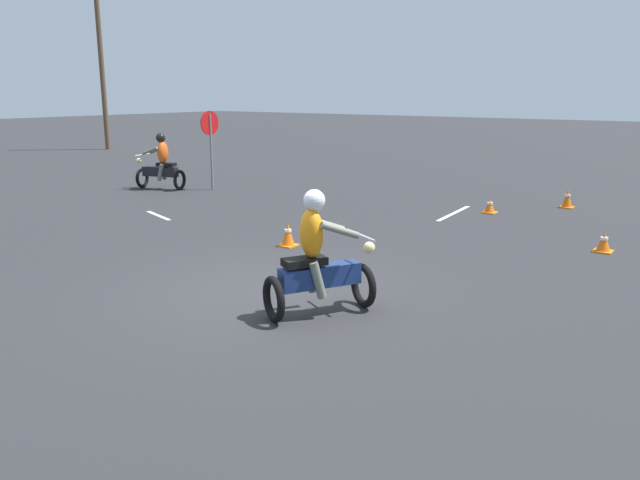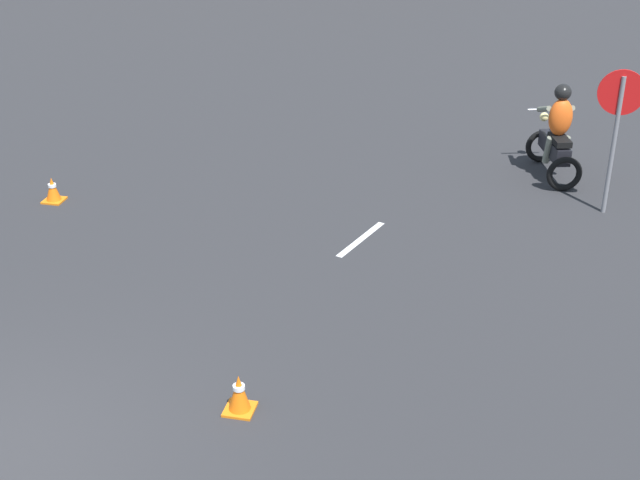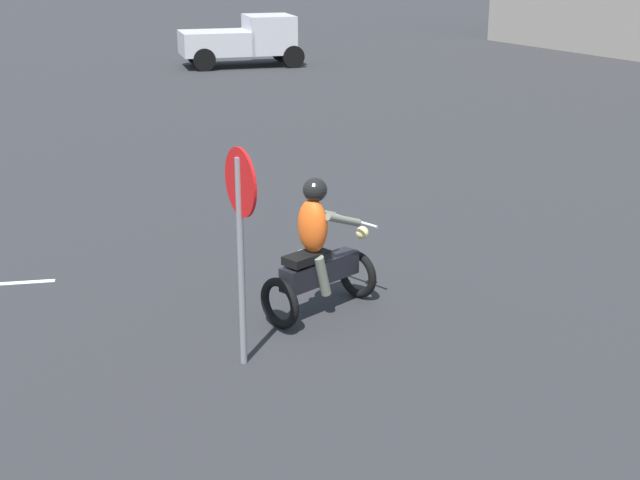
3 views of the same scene
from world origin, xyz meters
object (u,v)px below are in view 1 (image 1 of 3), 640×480
traffic_cone_mid_left (288,235)px  traffic_cone_far_right (567,199)px  motorcycle_rider_foreground (318,261)px  utility_pole_near (101,63)px  motorcycle_rider_background (161,165)px  traffic_cone_mid_center (604,242)px  stop_sign (210,134)px  traffic_cone_near_left (490,206)px

traffic_cone_mid_left → traffic_cone_far_right: (7.18, -3.22, 0.01)m
motorcycle_rider_foreground → utility_pole_near: (13.11, 22.42, 3.44)m
motorcycle_rider_background → utility_pole_near: size_ratio=0.20×
traffic_cone_mid_center → motorcycle_rider_background: bearing=88.5°
motorcycle_rider_background → stop_sign: stop_sign is taller
motorcycle_rider_background → traffic_cone_far_right: size_ratio=3.56×
traffic_cone_near_left → motorcycle_rider_foreground: bearing=-174.9°
traffic_cone_far_right → utility_pole_near: 23.59m
stop_sign → traffic_cone_mid_center: stop_sign is taller
stop_sign → traffic_cone_far_right: 9.94m
motorcycle_rider_foreground → motorcycle_rider_background: (5.99, 10.05, 0.00)m
motorcycle_rider_background → utility_pole_near: (7.12, 12.37, 3.44)m
traffic_cone_far_right → motorcycle_rider_background: bearing=109.9°
traffic_cone_near_left → traffic_cone_mid_center: 3.88m
motorcycle_rider_foreground → traffic_cone_near_left: size_ratio=4.71×
stop_sign → traffic_cone_near_left: size_ratio=6.53×
motorcycle_rider_background → stop_sign: size_ratio=0.72×
traffic_cone_far_right → stop_sign: bearing=108.2°
stop_sign → traffic_cone_near_left: 8.25m
traffic_cone_near_left → traffic_cone_mid_center: traffic_cone_mid_center is taller
motorcycle_rider_foreground → stop_sign: bearing=170.8°
motorcycle_rider_background → utility_pole_near: 14.68m
motorcycle_rider_foreground → utility_pole_near: size_ratio=0.20×
traffic_cone_mid_left → motorcycle_rider_background: bearing=65.9°
stop_sign → traffic_cone_mid_left: bearing=-123.8°
motorcycle_rider_background → utility_pole_near: utility_pole_near is taller
traffic_cone_mid_left → utility_pole_near: (10.44, 19.81, 3.95)m
motorcycle_rider_background → traffic_cone_mid_left: 8.16m
stop_sign → traffic_cone_mid_center: (-1.12, -11.07, -1.46)m
traffic_cone_mid_left → utility_pole_near: bearing=62.2°
motorcycle_rider_foreground → utility_pole_near: 26.20m
motorcycle_rider_background → traffic_cone_mid_left: (-3.32, -7.44, -0.51)m
traffic_cone_mid_center → utility_pole_near: 26.15m
motorcycle_rider_foreground → motorcycle_rider_background: same height
motorcycle_rider_foreground → stop_sign: 11.10m
motorcycle_rider_background → traffic_cone_far_right: bearing=-86.2°
traffic_cone_mid_center → utility_pole_near: size_ratio=0.04×
motorcycle_rider_foreground → traffic_cone_mid_left: 3.77m
traffic_cone_mid_center → traffic_cone_near_left: bearing=51.8°
traffic_cone_mid_left → stop_sign: bearing=56.2°
motorcycle_rider_foreground → stop_sign: size_ratio=0.72×
motorcycle_rider_background → traffic_cone_mid_center: motorcycle_rider_background is taller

